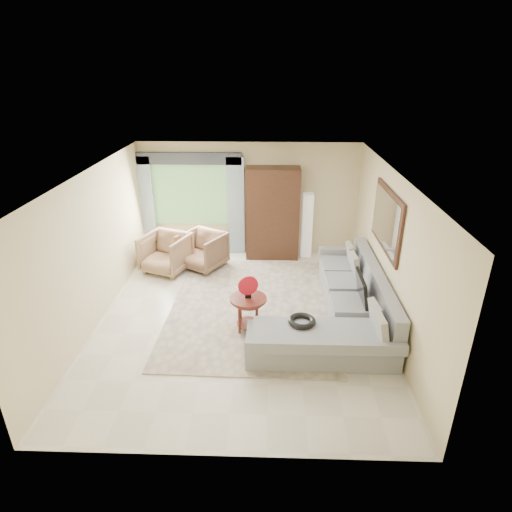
{
  "coord_description": "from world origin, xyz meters",
  "views": [
    {
      "loc": [
        0.48,
        -6.56,
        4.17
      ],
      "look_at": [
        0.25,
        0.35,
        1.05
      ],
      "focal_mm": 30.0,
      "sensor_mm": 36.0,
      "label": 1
    }
  ],
  "objects_px": {
    "tv_screen": "(362,288)",
    "potted_plant": "(150,250)",
    "sectional_sofa": "(344,310)",
    "floor_lamp": "(307,225)",
    "coffee_table": "(248,313)",
    "armchair_left": "(166,253)",
    "armchair_right": "(202,250)",
    "armoire": "(273,213)"
  },
  "relations": [
    {
      "from": "coffee_table",
      "to": "armoire",
      "type": "distance_m",
      "value": 3.22
    },
    {
      "from": "armchair_left",
      "to": "sectional_sofa",
      "type": "bearing_deg",
      "value": -8.85
    },
    {
      "from": "armchair_right",
      "to": "armoire",
      "type": "distance_m",
      "value": 1.81
    },
    {
      "from": "armchair_left",
      "to": "armchair_right",
      "type": "height_order",
      "value": "armchair_left"
    },
    {
      "from": "sectional_sofa",
      "to": "tv_screen",
      "type": "bearing_deg",
      "value": -1.59
    },
    {
      "from": "sectional_sofa",
      "to": "armchair_right",
      "type": "xyz_separation_m",
      "value": [
        -2.78,
        2.22,
        0.12
      ]
    },
    {
      "from": "sectional_sofa",
      "to": "floor_lamp",
      "type": "bearing_deg",
      "value": 98.33
    },
    {
      "from": "tv_screen",
      "to": "coffee_table",
      "type": "bearing_deg",
      "value": -173.96
    },
    {
      "from": "tv_screen",
      "to": "floor_lamp",
      "type": "distance_m",
      "value": 3.05
    },
    {
      "from": "coffee_table",
      "to": "potted_plant",
      "type": "bearing_deg",
      "value": 132.06
    },
    {
      "from": "tv_screen",
      "to": "potted_plant",
      "type": "height_order",
      "value": "tv_screen"
    },
    {
      "from": "tv_screen",
      "to": "armchair_right",
      "type": "distance_m",
      "value": 3.78
    },
    {
      "from": "sectional_sofa",
      "to": "tv_screen",
      "type": "height_order",
      "value": "tv_screen"
    },
    {
      "from": "coffee_table",
      "to": "armoire",
      "type": "relative_size",
      "value": 0.29
    },
    {
      "from": "armchair_right",
      "to": "floor_lamp",
      "type": "xyz_separation_m",
      "value": [
        2.34,
        0.74,
        0.35
      ]
    },
    {
      "from": "coffee_table",
      "to": "floor_lamp",
      "type": "bearing_deg",
      "value": 69.17
    },
    {
      "from": "armoire",
      "to": "armchair_right",
      "type": "bearing_deg",
      "value": -156.19
    },
    {
      "from": "floor_lamp",
      "to": "armoire",
      "type": "bearing_deg",
      "value": -175.71
    },
    {
      "from": "sectional_sofa",
      "to": "floor_lamp",
      "type": "relative_size",
      "value": 2.31
    },
    {
      "from": "sectional_sofa",
      "to": "armchair_right",
      "type": "bearing_deg",
      "value": 141.39
    },
    {
      "from": "tv_screen",
      "to": "armoire",
      "type": "relative_size",
      "value": 0.35
    },
    {
      "from": "armchair_left",
      "to": "armoire",
      "type": "xyz_separation_m",
      "value": [
        2.31,
        0.88,
        0.63
      ]
    },
    {
      "from": "coffee_table",
      "to": "potted_plant",
      "type": "xyz_separation_m",
      "value": [
        -2.38,
        2.64,
        -0.03
      ]
    },
    {
      "from": "floor_lamp",
      "to": "sectional_sofa",
      "type": "bearing_deg",
      "value": -81.67
    },
    {
      "from": "armchair_left",
      "to": "potted_plant",
      "type": "xyz_separation_m",
      "value": [
        -0.48,
        0.41,
        -0.13
      ]
    },
    {
      "from": "tv_screen",
      "to": "armchair_left",
      "type": "distance_m",
      "value": 4.32
    },
    {
      "from": "coffee_table",
      "to": "armchair_right",
      "type": "height_order",
      "value": "armchair_right"
    },
    {
      "from": "sectional_sofa",
      "to": "tv_screen",
      "type": "relative_size",
      "value": 4.68
    },
    {
      "from": "sectional_sofa",
      "to": "potted_plant",
      "type": "xyz_separation_m",
      "value": [
        -4.02,
        2.43,
        0.01
      ]
    },
    {
      "from": "sectional_sofa",
      "to": "floor_lamp",
      "type": "distance_m",
      "value": 3.03
    },
    {
      "from": "tv_screen",
      "to": "armoire",
      "type": "distance_m",
      "value": 3.29
    },
    {
      "from": "armchair_right",
      "to": "tv_screen",
      "type": "bearing_deg",
      "value": -6.17
    },
    {
      "from": "tv_screen",
      "to": "floor_lamp",
      "type": "height_order",
      "value": "floor_lamp"
    },
    {
      "from": "sectional_sofa",
      "to": "tv_screen",
      "type": "xyz_separation_m",
      "value": [
        0.27,
        -0.01,
        0.44
      ]
    },
    {
      "from": "sectional_sofa",
      "to": "floor_lamp",
      "type": "xyz_separation_m",
      "value": [
        -0.43,
        2.96,
        0.47
      ]
    },
    {
      "from": "potted_plant",
      "to": "floor_lamp",
      "type": "distance_m",
      "value": 3.65
    },
    {
      "from": "sectional_sofa",
      "to": "armchair_left",
      "type": "xyz_separation_m",
      "value": [
        -3.54,
        2.01,
        0.14
      ]
    },
    {
      "from": "sectional_sofa",
      "to": "coffee_table",
      "type": "xyz_separation_m",
      "value": [
        -1.64,
        -0.21,
        0.04
      ]
    },
    {
      "from": "tv_screen",
      "to": "potted_plant",
      "type": "xyz_separation_m",
      "value": [
        -4.28,
        2.44,
        -0.43
      ]
    },
    {
      "from": "sectional_sofa",
      "to": "potted_plant",
      "type": "bearing_deg",
      "value": 148.86
    },
    {
      "from": "tv_screen",
      "to": "armoire",
      "type": "bearing_deg",
      "value": 117.31
    },
    {
      "from": "coffee_table",
      "to": "sectional_sofa",
      "type": "bearing_deg",
      "value": 7.27
    }
  ]
}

